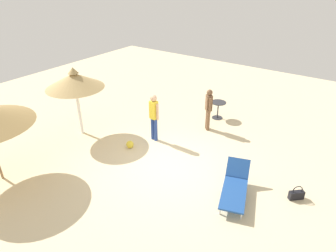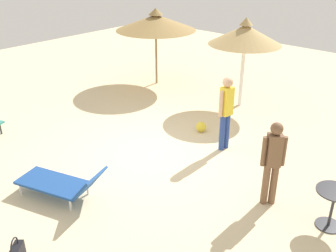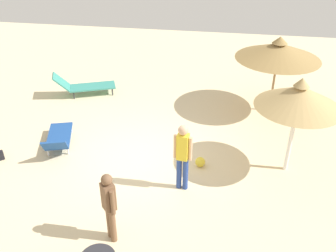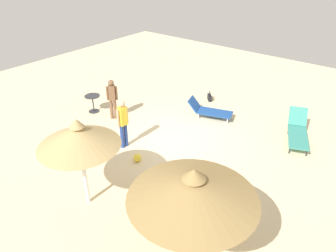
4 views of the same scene
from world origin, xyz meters
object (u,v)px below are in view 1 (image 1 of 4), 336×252
parasol_umbrella_center (74,81)px  side_table_round (218,107)px  person_standing_back (209,107)px  person_standing_near_left (154,115)px  handbag (296,195)px  lounge_chair_far_right (235,186)px  beach_ball (130,144)px

parasol_umbrella_center → side_table_round: (-4.17, 3.72, -1.62)m
parasol_umbrella_center → person_standing_back: parasol_umbrella_center is taller
person_standing_near_left → handbag: 5.24m
lounge_chair_far_right → person_standing_back: (-3.00, -2.47, 0.62)m
parasol_umbrella_center → beach_ball: parasol_umbrella_center is taller
side_table_round → handbag: bearing=51.0°
handbag → beach_ball: 5.56m
handbag → side_table_round: 5.21m
parasol_umbrella_center → handbag: size_ratio=5.90×
beach_ball → person_standing_back: bearing=150.3°
person_standing_near_left → beach_ball: size_ratio=6.68×
handbag → side_table_round: bearing=-129.0°
parasol_umbrella_center → person_standing_back: bearing=128.4°
handbag → beach_ball: size_ratio=1.65×
person_standing_back → beach_ball: size_ratio=6.24×
parasol_umbrella_center → handbag: 8.06m
person_standing_back → beach_ball: (2.80, -1.60, -0.81)m
person_standing_near_left → parasol_umbrella_center: bearing=-65.3°
person_standing_back → person_standing_near_left: size_ratio=0.93×
person_standing_back → person_standing_near_left: 2.22m
parasol_umbrella_center → lounge_chair_far_right: (-0.05, 6.30, -1.80)m
side_table_round → beach_ball: side_table_round is taller
lounge_chair_far_right → beach_ball: (-0.20, -4.06, -0.20)m
lounge_chair_far_right → side_table_round: lounge_chair_far_right is taller
parasol_umbrella_center → beach_ball: size_ratio=9.76×
lounge_chair_far_right → handbag: (-0.86, 1.46, -0.18)m
person_standing_back → handbag: 4.55m
lounge_chair_far_right → beach_ball: 4.07m
parasol_umbrella_center → beach_ball: bearing=96.3°
parasol_umbrella_center → person_standing_back: size_ratio=1.56×
parasol_umbrella_center → lounge_chair_far_right: parasol_umbrella_center is taller
lounge_chair_far_right → beach_ball: size_ratio=7.08×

